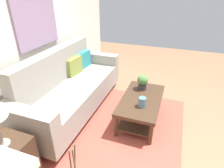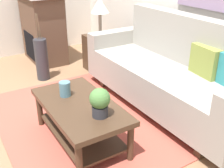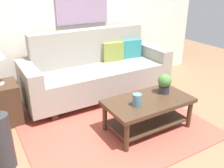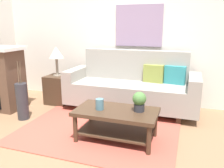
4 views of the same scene
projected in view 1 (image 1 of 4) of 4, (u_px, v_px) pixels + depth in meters
ground_plane at (153, 138)px, 2.78m from camera, size 9.38×9.38×0.00m
wall_back at (24, 35)px, 2.77m from camera, size 5.38×0.10×2.70m
area_rug at (121, 129)px, 2.93m from camera, size 2.31×1.81×0.01m
couch at (71, 88)px, 3.23m from camera, size 2.36×0.84×1.08m
throw_pillow_olive at (74, 66)px, 3.46m from camera, size 0.37×0.16×0.32m
throw_pillow_teal at (83, 59)px, 3.77m from camera, size 0.37×0.17×0.32m
coffee_table at (141, 104)px, 3.00m from camera, size 1.10×0.60×0.43m
tabletop_vase at (142, 102)px, 2.71m from camera, size 0.11×0.11×0.15m
potted_plant_tabletop at (143, 82)px, 3.14m from camera, size 0.18×0.18×0.26m
side_table at (9, 164)px, 2.04m from camera, size 0.44×0.44×0.56m
floor_vase_branch_a at (75, 163)px, 1.44m from camera, size 0.05×0.02×0.36m
floor_vase_branch_b at (71, 165)px, 1.42m from camera, size 0.04×0.04×0.36m
floor_vase_branch_c at (75, 167)px, 1.41m from camera, size 0.02×0.02×0.36m
framed_painting at (37, 21)px, 2.87m from camera, size 0.90×0.03×0.77m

